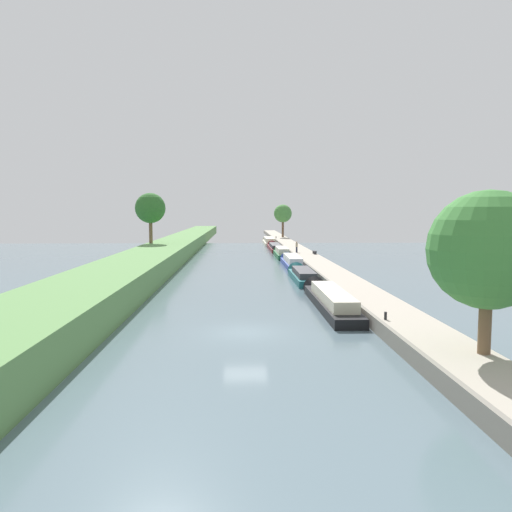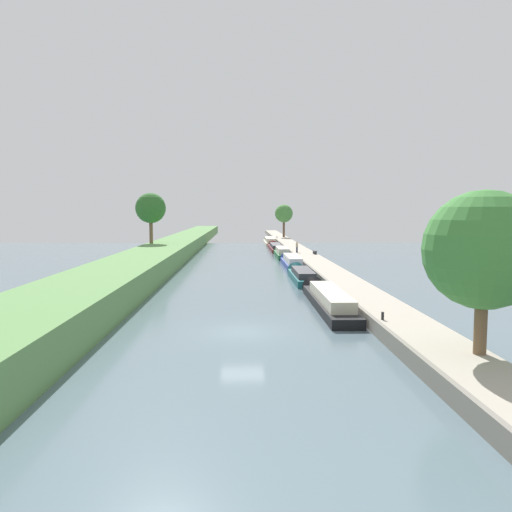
# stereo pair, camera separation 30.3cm
# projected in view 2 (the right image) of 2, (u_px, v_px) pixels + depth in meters

# --- Properties ---
(ground_plane) EXTENTS (160.00, 160.00, 0.00)m
(ground_plane) POSITION_uv_depth(u_px,v_px,m) (242.00, 332.00, 28.66)
(ground_plane) COLOR slate
(left_grassy_bank) EXTENTS (6.50, 260.00, 2.23)m
(left_grassy_bank) POSITION_uv_depth(u_px,v_px,m) (51.00, 314.00, 28.25)
(left_grassy_bank) COLOR #5B894C
(left_grassy_bank) RESTS_ON ground_plane
(right_towpath) EXTENTS (3.24, 260.00, 0.83)m
(right_towpath) POSITION_uv_depth(u_px,v_px,m) (401.00, 324.00, 28.89)
(right_towpath) COLOR #A89E8E
(right_towpath) RESTS_ON ground_plane
(stone_quay) EXTENTS (0.25, 260.00, 0.88)m
(stone_quay) POSITION_uv_depth(u_px,v_px,m) (372.00, 324.00, 28.84)
(stone_quay) COLOR gray
(stone_quay) RESTS_ON ground_plane
(narrowboat_black) EXTENTS (2.04, 14.65, 2.07)m
(narrowboat_black) POSITION_uv_depth(u_px,v_px,m) (327.00, 299.00, 36.29)
(narrowboat_black) COLOR black
(narrowboat_black) RESTS_ON ground_plane
(narrowboat_teal) EXTENTS (2.01, 11.08, 1.91)m
(narrowboat_teal) POSITION_uv_depth(u_px,v_px,m) (301.00, 275.00, 50.32)
(narrowboat_teal) COLOR #195B60
(narrowboat_teal) RESTS_ON ground_plane
(narrowboat_blue) EXTENTS (1.92, 13.29, 2.06)m
(narrowboat_blue) POSITION_uv_depth(u_px,v_px,m) (291.00, 262.00, 63.02)
(narrowboat_blue) COLOR #283D93
(narrowboat_blue) RESTS_ON ground_plane
(narrowboat_green) EXTENTS (1.83, 11.26, 2.06)m
(narrowboat_green) POSITION_uv_depth(u_px,v_px,m) (282.00, 253.00, 75.57)
(narrowboat_green) COLOR #1E6033
(narrowboat_green) RESTS_ON ground_plane
(narrowboat_maroon) EXTENTS (2.01, 15.11, 1.91)m
(narrowboat_maroon) POSITION_uv_depth(u_px,v_px,m) (275.00, 247.00, 89.66)
(narrowboat_maroon) COLOR maroon
(narrowboat_maroon) RESTS_ON ground_plane
(narrowboat_cream) EXTENTS (2.20, 14.89, 2.19)m
(narrowboat_cream) POSITION_uv_depth(u_px,v_px,m) (270.00, 241.00, 105.42)
(narrowboat_cream) COLOR beige
(narrowboat_cream) RESTS_ON ground_plane
(tree_rightbank_near) EXTENTS (5.09, 5.09, 7.07)m
(tree_rightbank_near) POSITION_uv_depth(u_px,v_px,m) (484.00, 250.00, 21.01)
(tree_rightbank_near) COLOR brown
(tree_rightbank_near) RESTS_ON right_towpath
(tree_rightbank_midnear) EXTENTS (4.20, 4.20, 7.68)m
(tree_rightbank_midnear) POSITION_uv_depth(u_px,v_px,m) (284.00, 214.00, 116.11)
(tree_rightbank_midnear) COLOR brown
(tree_rightbank_midnear) RESTS_ON right_towpath
(tree_leftbank_downstream) EXTENTS (4.47, 4.47, 7.43)m
(tree_leftbank_downstream) POSITION_uv_depth(u_px,v_px,m) (151.00, 208.00, 73.20)
(tree_leftbank_downstream) COLOR brown
(tree_leftbank_downstream) RESTS_ON left_grassy_bank
(person_walking) EXTENTS (0.34, 0.34, 1.66)m
(person_walking) POSITION_uv_depth(u_px,v_px,m) (297.00, 247.00, 73.67)
(person_walking) COLOR #282D42
(person_walking) RESTS_ON right_towpath
(mooring_bollard_near) EXTENTS (0.16, 0.16, 0.45)m
(mooring_bollard_near) POSITION_uv_depth(u_px,v_px,m) (383.00, 316.00, 28.11)
(mooring_bollard_near) COLOR black
(mooring_bollard_near) RESTS_ON right_towpath
(mooring_bollard_far) EXTENTS (0.16, 0.16, 0.45)m
(mooring_bollard_far) POSITION_uv_depth(u_px,v_px,m) (277.00, 237.00, 112.16)
(mooring_bollard_far) COLOR black
(mooring_bollard_far) RESTS_ON right_towpath
(park_bench) EXTENTS (0.44, 1.50, 0.47)m
(park_bench) POSITION_uv_depth(u_px,v_px,m) (315.00, 252.00, 71.10)
(park_bench) COLOR #333338
(park_bench) RESTS_ON right_towpath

